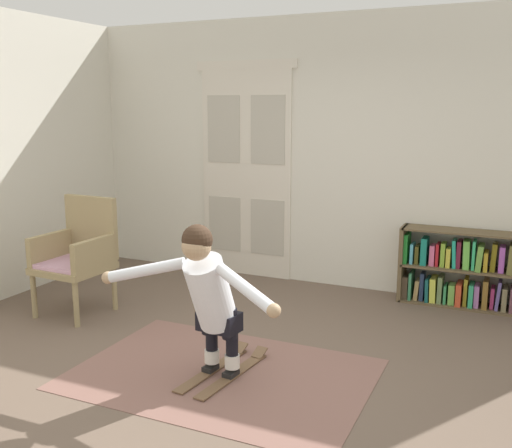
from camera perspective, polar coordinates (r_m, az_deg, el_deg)
ground_plane at (r=4.43m, az=-2.47°, el=-14.82°), size 7.20×7.20×0.00m
back_wall at (r=6.42m, az=8.03°, el=6.75°), size 6.00×0.10×2.90m
double_door at (r=6.77m, az=-0.96°, el=5.22°), size 1.22×0.05×2.45m
rug at (r=4.51m, az=-3.30°, el=-14.27°), size 2.16×1.50×0.01m
bookshelf at (r=6.15m, az=20.81°, el=-4.57°), size 1.54×0.30×0.76m
wicker_chair at (r=5.85m, az=-16.81°, el=-2.67°), size 0.62×0.62×1.10m
skis_pair at (r=4.52m, az=-3.07°, el=-13.91°), size 0.36×0.90×0.07m
person_skier at (r=4.14m, az=-4.61°, el=-6.46°), size 1.44×0.67×1.11m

